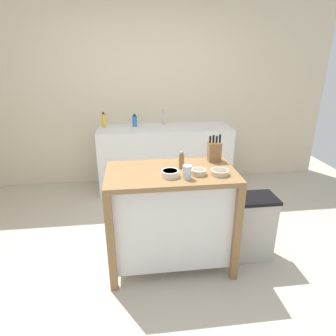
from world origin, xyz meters
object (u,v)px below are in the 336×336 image
bowl_ceramic_small (220,172)px  pepper_grinder (181,160)px  bowl_ceramic_wide (170,173)px  trash_bin (253,227)px  kitchen_island (171,214)px  bottle_dish_soap (135,121)px  sink_faucet (163,117)px  drinking_cup (187,172)px  bottle_spray_cleaner (104,121)px  knife_block (214,151)px  bowl_stoneware_deep (199,172)px

bowl_ceramic_small → pepper_grinder: size_ratio=0.94×
bowl_ceramic_wide → trash_bin: 1.03m
kitchen_island → bottle_dish_soap: 1.87m
sink_faucet → bottle_dish_soap: 0.40m
drinking_cup → bottle_spray_cleaner: (-0.78, 1.94, 0.01)m
bowl_ceramic_small → bottle_dish_soap: bottle_dish_soap is taller
bowl_ceramic_small → bowl_ceramic_wide: bearing=178.3°
bowl_ceramic_small → sink_faucet: (-0.24, 1.95, 0.05)m
knife_block → bowl_ceramic_wide: size_ratio=1.71×
kitchen_island → bottle_spray_cleaner: bottle_spray_cleaner is taller
bowl_stoneware_deep → sink_faucet: (-0.07, 1.93, 0.05)m
bottle_dish_soap → bowl_ceramic_small: bearing=-71.6°
bowl_ceramic_wide → trash_bin: bearing=8.5°
pepper_grinder → bowl_ceramic_wide: bearing=-125.9°
drinking_cup → pepper_grinder: pepper_grinder is taller
bowl_stoneware_deep → bottle_spray_cleaner: bearing=115.4°
bowl_ceramic_wide → bowl_stoneware_deep: (0.23, 0.01, -0.00)m
trash_bin → bottle_spray_cleaner: bottle_spray_cleaner is taller
bottle_dish_soap → bottle_spray_cleaner: bottle_spray_cleaner is taller
bottle_spray_cleaner → knife_block: bearing=-55.0°
bowl_ceramic_wide → bottle_dish_soap: (-0.24, 1.91, 0.01)m
drinking_cup → knife_block: bearing=49.5°
bowl_stoneware_deep → sink_faucet: bearing=92.1°
trash_bin → knife_block: bearing=151.7°
drinking_cup → bowl_stoneware_deep: bearing=33.2°
knife_block → pepper_grinder: (-0.32, -0.15, -0.02)m
bowl_ceramic_small → sink_faucet: size_ratio=0.66×
knife_block → bowl_stoneware_deep: 0.37m
pepper_grinder → bottle_dish_soap: size_ratio=0.94×
drinking_cup → bowl_ceramic_small: bearing=9.8°
pepper_grinder → trash_bin: size_ratio=0.25×
kitchen_island → trash_bin: size_ratio=1.71×
bowl_ceramic_small → bottle_dish_soap: bearing=108.4°
bowl_ceramic_small → bottle_dish_soap: size_ratio=0.88×
kitchen_island → bottle_spray_cleaner: 1.96m
knife_block → sink_faucet: 1.65m
drinking_cup → bottle_spray_cleaner: 2.10m
pepper_grinder → trash_bin: pepper_grinder is taller
bottle_dish_soap → drinking_cup: bearing=-79.5°
sink_faucet → bottle_spray_cleaner: (-0.82, -0.05, -0.01)m
pepper_grinder → sink_faucet: (0.04, 1.77, 0.00)m
bowl_stoneware_deep → drinking_cup: size_ratio=1.15×
bowl_ceramic_wide → sink_faucet: bearing=85.2°
bowl_stoneware_deep → pepper_grinder: size_ratio=0.80×
bowl_stoneware_deep → drinking_cup: 0.13m
kitchen_island → drinking_cup: 0.50m
drinking_cup → trash_bin: drinking_cup is taller
knife_block → bowl_stoneware_deep: knife_block is taller
knife_block → bottle_spray_cleaner: knife_block is taller
bowl_ceramic_wide → trash_bin: bowl_ceramic_wide is taller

